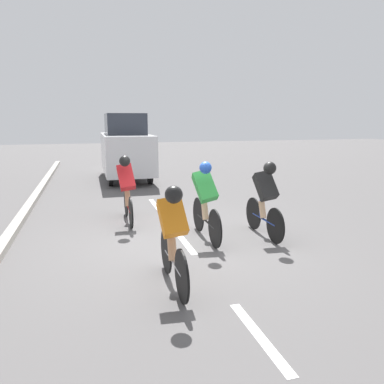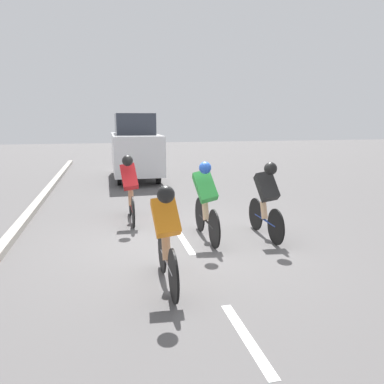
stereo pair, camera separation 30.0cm
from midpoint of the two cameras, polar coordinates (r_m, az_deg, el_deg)
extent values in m
plane|color=#565454|center=(7.09, -2.38, -7.59)|extent=(60.00, 60.00, 0.00)
cube|color=white|center=(4.30, 8.07, -20.85)|extent=(0.12, 1.40, 0.01)
cube|color=white|center=(7.07, -2.35, -7.61)|extent=(0.12, 1.40, 0.01)
cube|color=white|center=(10.10, -6.48, -1.95)|extent=(0.12, 1.40, 0.01)
cylinder|color=black|center=(7.88, 8.26, -3.25)|extent=(0.03, 0.67, 0.67)
cylinder|color=black|center=(7.05, 11.39, -5.08)|extent=(0.03, 0.67, 0.67)
cylinder|color=navy|center=(7.46, 9.74, -4.12)|extent=(0.04, 0.96, 0.04)
cylinder|color=navy|center=(7.56, 9.25, -2.26)|extent=(0.04, 0.04, 0.42)
cylinder|color=#1999D8|center=(7.48, 9.60, -3.28)|extent=(0.07, 0.07, 0.16)
cylinder|color=#DBAD84|center=(7.48, 9.55, -2.65)|extent=(0.12, 0.23, 0.36)
cube|color=black|center=(7.21, 9.97, 0.91)|extent=(0.40, 0.47, 0.59)
sphere|color=black|center=(6.94, 10.57, 3.59)|extent=(0.24, 0.24, 0.24)
cylinder|color=black|center=(5.66, -5.49, -8.85)|extent=(0.03, 0.69, 0.69)
cylinder|color=black|center=(4.78, -3.41, -12.70)|extent=(0.03, 0.69, 0.69)
cylinder|color=#B7B7BC|center=(5.22, -4.55, -10.62)|extent=(0.04, 0.97, 0.04)
cylinder|color=#B7B7BC|center=(5.30, -4.93, -7.85)|extent=(0.04, 0.04, 0.42)
cylinder|color=green|center=(5.23, -4.67, -9.40)|extent=(0.07, 0.07, 0.16)
cylinder|color=tan|center=(5.22, -4.73, -8.49)|extent=(0.12, 0.23, 0.36)
cube|color=orange|center=(4.91, -4.76, -3.85)|extent=(0.38, 0.45, 0.55)
sphere|color=black|center=(4.62, -4.66, -0.41)|extent=(0.23, 0.23, 0.23)
cylinder|color=black|center=(7.66, -0.15, -3.44)|extent=(0.03, 0.70, 0.70)
cylinder|color=black|center=(6.69, 2.23, -5.61)|extent=(0.03, 0.70, 0.70)
cylinder|color=black|center=(7.17, 0.96, -4.46)|extent=(0.04, 1.05, 0.04)
cylinder|color=black|center=(7.29, 0.56, -2.49)|extent=(0.04, 0.04, 0.42)
cylinder|color=#1999D8|center=(7.19, 0.85, -3.59)|extent=(0.07, 0.07, 0.16)
cylinder|color=#DBAD84|center=(7.20, 0.78, -2.91)|extent=(0.12, 0.23, 0.36)
cube|color=green|center=(6.90, 0.73, 0.88)|extent=(0.43, 0.49, 0.63)
sphere|color=blue|center=(6.62, 0.78, 3.71)|extent=(0.22, 0.22, 0.22)
cylinder|color=black|center=(8.98, -10.98, -1.56)|extent=(0.03, 0.67, 0.67)
cylinder|color=black|center=(7.97, -10.37, -3.15)|extent=(0.03, 0.67, 0.67)
cylinder|color=red|center=(8.48, -10.69, -2.30)|extent=(0.04, 1.04, 0.04)
cylinder|color=red|center=(8.61, -10.85, -0.67)|extent=(0.04, 0.04, 0.42)
cylinder|color=yellow|center=(8.50, -10.74, -1.57)|extent=(0.07, 0.07, 0.16)
cylinder|color=tan|center=(8.51, -10.78, -1.01)|extent=(0.12, 0.23, 0.36)
cube|color=red|center=(8.24, -11.06, 2.22)|extent=(0.39, 0.48, 0.60)
sphere|color=black|center=(7.97, -11.29, 4.64)|extent=(0.23, 0.23, 0.23)
cylinder|color=black|center=(13.31, -7.07, 2.58)|extent=(0.14, 0.64, 0.64)
cylinder|color=black|center=(13.18, -12.93, 2.30)|extent=(0.14, 0.64, 0.64)
cylinder|color=black|center=(15.85, -8.46, 3.91)|extent=(0.14, 0.64, 0.64)
cylinder|color=black|center=(15.75, -13.38, 3.68)|extent=(0.14, 0.64, 0.64)
cube|color=silver|center=(14.43, -10.59, 5.90)|extent=(1.70, 4.17, 1.38)
cube|color=#2D333D|center=(14.58, -10.81, 10.17)|extent=(1.39, 2.30, 0.76)
camera|label=1|loc=(0.15, -91.25, -0.25)|focal=35.00mm
camera|label=2|loc=(0.15, 88.75, 0.25)|focal=35.00mm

